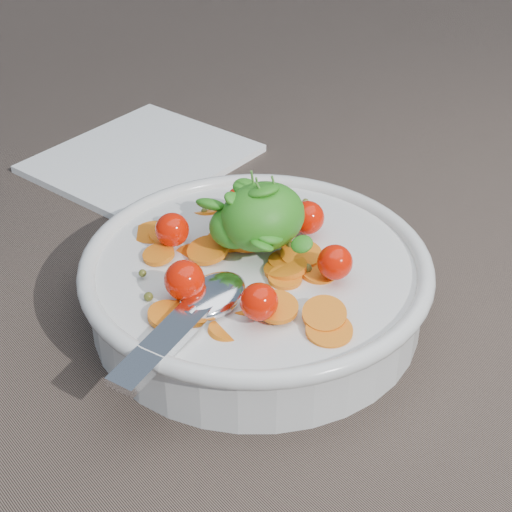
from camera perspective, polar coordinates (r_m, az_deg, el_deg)
ground at (r=0.55m, az=1.64°, el=-3.93°), size 6.00×6.00×0.00m
bowl at (r=0.52m, az=-0.05°, el=-1.88°), size 0.25×0.23×0.10m
napkin at (r=0.74m, az=-8.30°, el=7.03°), size 0.20×0.19×0.01m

